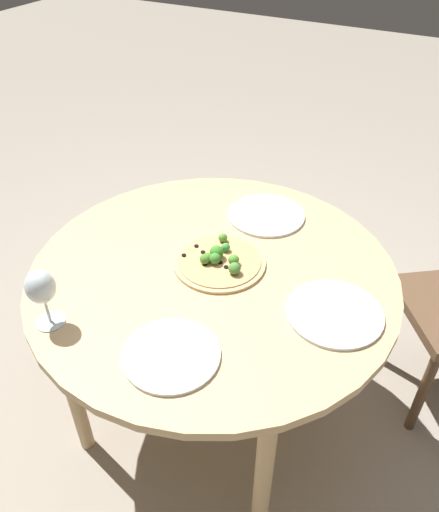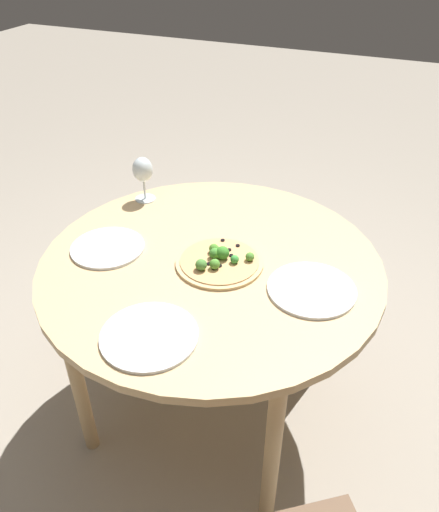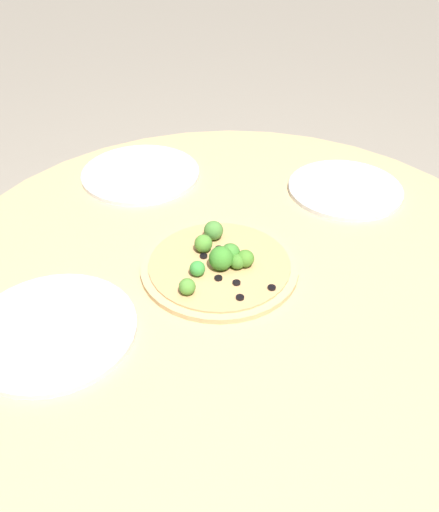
{
  "view_description": "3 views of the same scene",
  "coord_description": "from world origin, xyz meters",
  "px_view_note": "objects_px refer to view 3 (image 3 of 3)",
  "views": [
    {
      "loc": [
        -1.02,
        -0.57,
        1.71
      ],
      "look_at": [
        0.03,
        -0.01,
        0.76
      ],
      "focal_mm": 35.0,
      "sensor_mm": 36.0,
      "label": 1
    },
    {
      "loc": [
        0.54,
        -1.21,
        1.69
      ],
      "look_at": [
        0.03,
        -0.01,
        0.76
      ],
      "focal_mm": 35.0,
      "sensor_mm": 36.0,
      "label": 2
    },
    {
      "loc": [
        0.49,
        0.66,
        1.38
      ],
      "look_at": [
        0.03,
        -0.01,
        0.76
      ],
      "focal_mm": 40.0,
      "sensor_mm": 36.0,
      "label": 3
    }
  ],
  "objects_px": {
    "pizza": "(219,263)",
    "plate_near": "(345,189)",
    "plate_side": "(141,174)",
    "plate_far": "(52,330)"
  },
  "relations": [
    {
      "from": "plate_far",
      "to": "plate_side",
      "type": "distance_m",
      "value": 0.51
    },
    {
      "from": "plate_near",
      "to": "plate_far",
      "type": "height_order",
      "value": "same"
    },
    {
      "from": "plate_near",
      "to": "plate_far",
      "type": "xyz_separation_m",
      "value": [
        0.69,
        0.05,
        0.0
      ]
    },
    {
      "from": "pizza",
      "to": "plate_near",
      "type": "relative_size",
      "value": 1.15
    },
    {
      "from": "pizza",
      "to": "plate_near",
      "type": "bearing_deg",
      "value": -169.9
    },
    {
      "from": "plate_side",
      "to": "plate_near",
      "type": "bearing_deg",
      "value": 137.01
    },
    {
      "from": "pizza",
      "to": "plate_near",
      "type": "height_order",
      "value": "pizza"
    },
    {
      "from": "plate_side",
      "to": "pizza",
      "type": "bearing_deg",
      "value": 83.37
    },
    {
      "from": "pizza",
      "to": "plate_near",
      "type": "distance_m",
      "value": 0.39
    },
    {
      "from": "plate_far",
      "to": "plate_side",
      "type": "height_order",
      "value": "same"
    }
  ]
}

